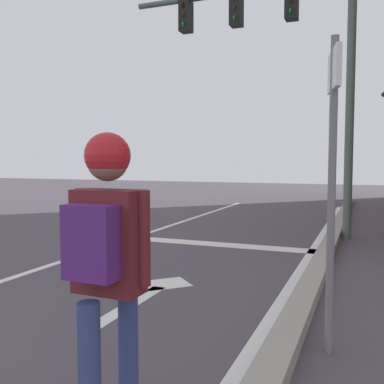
% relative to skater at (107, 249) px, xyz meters
% --- Properties ---
extents(lane_line_center, '(0.12, 20.00, 0.01)m').
position_rel_skater_xyz_m(lane_line_center, '(-2.96, 2.91, -1.04)').
color(lane_line_center, white).
rests_on(lane_line_center, ground).
extents(lane_line_curbside, '(0.12, 20.00, 0.01)m').
position_rel_skater_xyz_m(lane_line_curbside, '(0.39, 2.91, -1.04)').
color(lane_line_curbside, white).
rests_on(lane_line_curbside, ground).
extents(stop_bar, '(3.50, 0.40, 0.01)m').
position_rel_skater_xyz_m(stop_bar, '(-1.21, 5.48, -1.04)').
color(stop_bar, white).
rests_on(stop_bar, ground).
extents(lane_arrow_stem, '(0.16, 1.40, 0.01)m').
position_rel_skater_xyz_m(lane_arrow_stem, '(-1.04, 2.01, -1.04)').
color(lane_arrow_stem, white).
rests_on(lane_arrow_stem, ground).
extents(lane_arrow_head, '(0.71, 0.71, 0.01)m').
position_rel_skater_xyz_m(lane_arrow_head, '(-1.04, 2.86, -1.04)').
color(lane_arrow_head, white).
rests_on(lane_arrow_head, ground).
extents(curb_strip, '(0.24, 24.00, 0.14)m').
position_rel_skater_xyz_m(curb_strip, '(0.64, 2.91, -0.98)').
color(curb_strip, '#9D958B').
rests_on(curb_strip, ground).
extents(skater, '(0.44, 0.59, 1.56)m').
position_rel_skater_xyz_m(skater, '(0.00, 0.00, 0.00)').
color(skater, navy).
rests_on(skater, skateboard).
extents(traffic_signal_mast, '(4.53, 0.34, 5.22)m').
position_rel_skater_xyz_m(traffic_signal_mast, '(-0.45, 6.98, 2.78)').
color(traffic_signal_mast, '#52655A').
rests_on(traffic_signal_mast, ground).
extents(street_sign_post, '(0.13, 0.44, 2.41)m').
position_rel_skater_xyz_m(street_sign_post, '(0.96, 1.61, 0.52)').
color(street_sign_post, slate).
rests_on(street_sign_post, ground).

